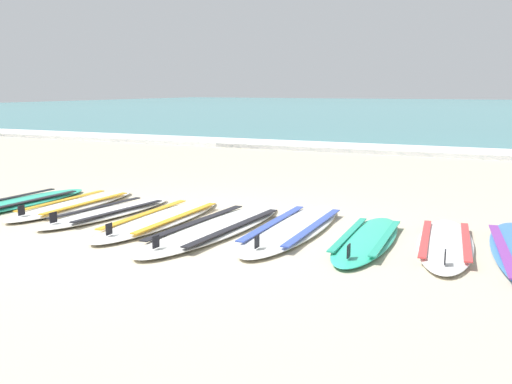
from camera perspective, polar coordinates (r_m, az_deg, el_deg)
name	(u,v)px	position (r m, az deg, el deg)	size (l,w,h in m)	color
ground_plane	(189,230)	(6.01, -6.64, -3.72)	(80.00, 80.00, 0.00)	#C1B599
sea	(473,108)	(42.65, 20.61, 7.73)	(80.00, 60.00, 0.10)	teal
wave_foam_strip	(374,149)	(13.63, 11.54, 4.19)	(80.00, 1.39, 0.11)	white
surfboard_0	(19,203)	(7.77, -22.36, -0.97)	(0.60, 2.17, 0.18)	#2DB793
surfboard_1	(75,205)	(7.40, -17.46, -1.20)	(0.55, 2.11, 0.18)	white
surfboard_2	(108,212)	(6.84, -14.36, -1.95)	(0.73, 2.02, 0.18)	white
surfboard_3	(161,219)	(6.39, -9.33, -2.62)	(0.61, 2.31, 0.18)	white
surfboard_4	(216,228)	(5.92, -4.00, -3.53)	(0.78, 2.57, 0.18)	silver
surfboard_5	(293,228)	(5.91, 3.70, -3.54)	(0.65, 2.43, 0.18)	silver
surfboard_6	(367,239)	(5.56, 10.88, -4.60)	(0.57, 1.97, 0.18)	#2DB793
surfboard_7	(445,243)	(5.61, 18.17, -4.81)	(0.71, 2.04, 0.18)	white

